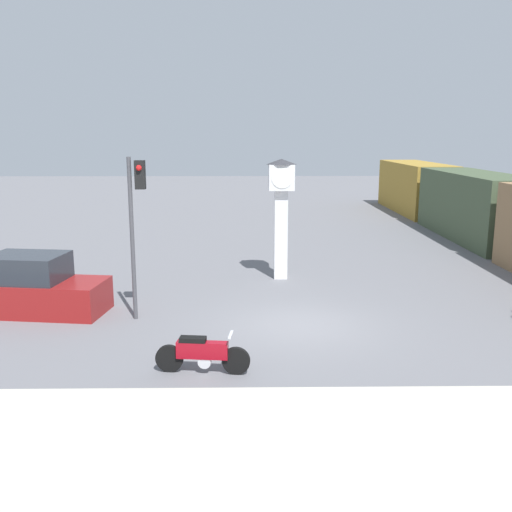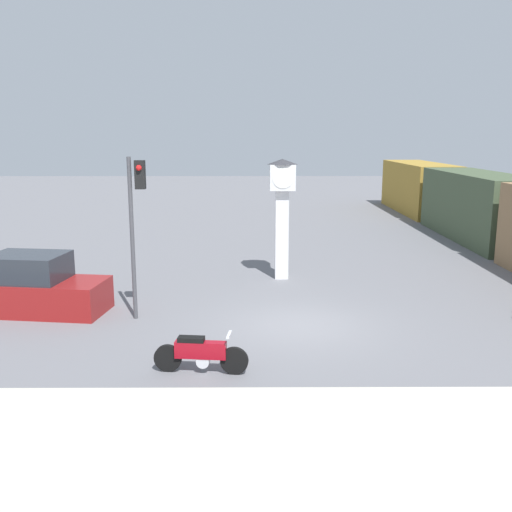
{
  "view_description": "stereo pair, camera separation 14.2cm",
  "coord_description": "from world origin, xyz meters",
  "px_view_note": "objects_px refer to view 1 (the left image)",
  "views": [
    {
      "loc": [
        -1.41,
        -15.4,
        5.3
      ],
      "look_at": [
        -1.17,
        1.28,
        1.75
      ],
      "focal_mm": 40.0,
      "sensor_mm": 36.0,
      "label": 1
    },
    {
      "loc": [
        -1.27,
        -15.4,
        5.3
      ],
      "look_at": [
        -1.17,
        1.28,
        1.75
      ],
      "focal_mm": 40.0,
      "sensor_mm": 36.0,
      "label": 2
    }
  ],
  "objects_px": {
    "motorcycle": "(202,354)",
    "parked_car": "(34,289)",
    "freight_train": "(475,206)",
    "traffic_light": "(136,210)",
    "clock_tower": "(281,200)"
  },
  "relations": [
    {
      "from": "motorcycle",
      "to": "clock_tower",
      "type": "xyz_separation_m",
      "value": [
        2.27,
        8.77,
        2.49
      ]
    },
    {
      "from": "motorcycle",
      "to": "traffic_light",
      "type": "height_order",
      "value": "traffic_light"
    },
    {
      "from": "freight_train",
      "to": "parked_car",
      "type": "xyz_separation_m",
      "value": [
        -18.24,
        -12.38,
        -0.95
      ]
    },
    {
      "from": "traffic_light",
      "to": "motorcycle",
      "type": "bearing_deg",
      "value": -61.61
    },
    {
      "from": "clock_tower",
      "to": "freight_train",
      "type": "height_order",
      "value": "clock_tower"
    },
    {
      "from": "clock_tower",
      "to": "parked_car",
      "type": "relative_size",
      "value": 1.01
    },
    {
      "from": "motorcycle",
      "to": "parked_car",
      "type": "height_order",
      "value": "parked_car"
    },
    {
      "from": "freight_train",
      "to": "parked_car",
      "type": "relative_size",
      "value": 7.2
    },
    {
      "from": "motorcycle",
      "to": "freight_train",
      "type": "relative_size",
      "value": 0.07
    },
    {
      "from": "clock_tower",
      "to": "motorcycle",
      "type": "bearing_deg",
      "value": -104.51
    },
    {
      "from": "traffic_light",
      "to": "parked_car",
      "type": "xyz_separation_m",
      "value": [
        -3.32,
        0.66,
        -2.46
      ]
    },
    {
      "from": "freight_train",
      "to": "traffic_light",
      "type": "distance_m",
      "value": 19.87
    },
    {
      "from": "motorcycle",
      "to": "parked_car",
      "type": "relative_size",
      "value": 0.49
    },
    {
      "from": "freight_train",
      "to": "traffic_light",
      "type": "xyz_separation_m",
      "value": [
        -14.92,
        -13.03,
        1.51
      ]
    },
    {
      "from": "clock_tower",
      "to": "parked_car",
      "type": "xyz_separation_m",
      "value": [
        -7.72,
        -4.17,
        -2.2
      ]
    }
  ]
}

